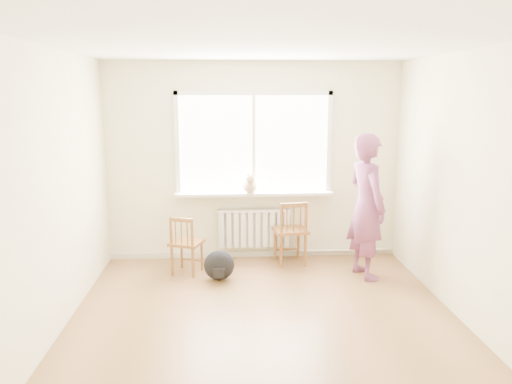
{
  "coord_description": "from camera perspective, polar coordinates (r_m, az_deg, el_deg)",
  "views": [
    {
      "loc": [
        -0.37,
        -4.52,
        2.28
      ],
      "look_at": [
        -0.03,
        1.2,
        1.14
      ],
      "focal_mm": 35.0,
      "sensor_mm": 36.0,
      "label": 1
    }
  ],
  "objects": [
    {
      "name": "back_wall",
      "position": [
        6.84,
        -0.28,
        3.46
      ],
      "size": [
        4.0,
        0.01,
        2.7
      ],
      "primitive_type": "cube",
      "color": "#F0E8C0",
      "rests_on": "ground"
    },
    {
      "name": "windowsill",
      "position": [
        6.8,
        -0.22,
        -0.17
      ],
      "size": [
        2.15,
        0.22,
        0.04
      ],
      "primitive_type": "cube",
      "color": "white",
      "rests_on": "back_wall"
    },
    {
      "name": "backpack",
      "position": [
        6.24,
        -4.24,
        -8.34
      ],
      "size": [
        0.4,
        0.32,
        0.38
      ],
      "primitive_type": "ellipsoid",
      "rotation": [
        0.0,
        0.0,
        -0.1
      ],
      "color": "black",
      "rests_on": "floor"
    },
    {
      "name": "chair_left",
      "position": [
        6.42,
        -8.09,
        -6.0
      ],
      "size": [
        0.48,
        0.47,
        0.76
      ],
      "rotation": [
        0.0,
        0.0,
        2.79
      ],
      "color": "brown",
      "rests_on": "floor"
    },
    {
      "name": "baseboard",
      "position": [
        7.13,
        -0.26,
        -7.05
      ],
      "size": [
        4.0,
        0.03,
        0.08
      ],
      "primitive_type": "cube",
      "color": "beige",
      "rests_on": "ground"
    },
    {
      "name": "radiator",
      "position": [
        6.94,
        -0.23,
        -4.12
      ],
      "size": [
        1.0,
        0.12,
        0.55
      ],
      "color": "white",
      "rests_on": "back_wall"
    },
    {
      "name": "chair_right",
      "position": [
        6.71,
        4.03,
        -4.66
      ],
      "size": [
        0.49,
        0.47,
        0.88
      ],
      "rotation": [
        0.0,
        0.0,
        3.28
      ],
      "color": "brown",
      "rests_on": "floor"
    },
    {
      "name": "cat",
      "position": [
        6.69,
        -0.71,
        0.88
      ],
      "size": [
        0.2,
        0.46,
        0.31
      ],
      "rotation": [
        0.0,
        0.0,
        0.01
      ],
      "color": "beige",
      "rests_on": "windowsill"
    },
    {
      "name": "person",
      "position": [
        6.31,
        12.53,
        -1.62
      ],
      "size": [
        0.59,
        0.75,
        1.8
      ],
      "primitive_type": "imported",
      "rotation": [
        0.0,
        0.0,
        1.84
      ],
      "color": "#B93D46",
      "rests_on": "floor"
    },
    {
      "name": "window",
      "position": [
        6.78,
        -0.27,
        6.04
      ],
      "size": [
        2.12,
        0.05,
        1.42
      ],
      "color": "white",
      "rests_on": "back_wall"
    },
    {
      "name": "heating_pipe",
      "position": [
        7.24,
        9.75,
        -6.58
      ],
      "size": [
        1.4,
        0.04,
        0.04
      ],
      "primitive_type": "cylinder",
      "rotation": [
        0.0,
        1.57,
        0.0
      ],
      "color": "silver",
      "rests_on": "back_wall"
    },
    {
      "name": "floor",
      "position": [
        5.08,
        1.2,
        -15.44
      ],
      "size": [
        4.5,
        4.5,
        0.0
      ],
      "primitive_type": "plane",
      "color": "#90603B",
      "rests_on": "ground"
    },
    {
      "name": "ceiling",
      "position": [
        4.55,
        1.34,
        16.54
      ],
      "size": [
        4.5,
        4.5,
        0.0
      ],
      "primitive_type": "plane",
      "rotation": [
        3.14,
        0.0,
        0.0
      ],
      "color": "white",
      "rests_on": "back_wall"
    }
  ]
}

